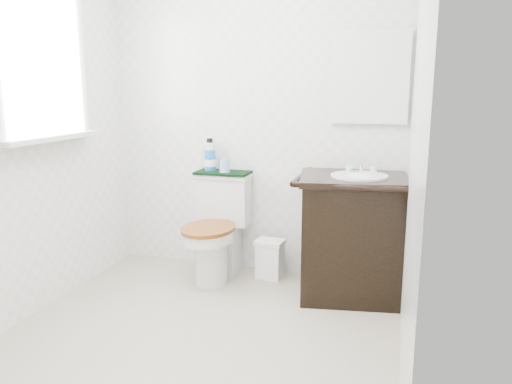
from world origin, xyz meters
The scene contains 14 objects.
floor centered at (0.00, 0.00, 0.00)m, with size 2.40×2.40×0.00m, color #A59F85.
wall_back centered at (0.00, 1.20, 1.20)m, with size 2.40×2.40×0.00m, color white.
wall_front centered at (0.00, -1.20, 1.20)m, with size 2.40×2.40×0.00m, color white.
wall_left centered at (-1.10, 0.00, 1.20)m, with size 2.40×2.40×0.00m, color white.
wall_right centered at (1.10, 0.00, 1.20)m, with size 2.40×2.40×0.00m, color white.
window centered at (-1.07, 0.25, 1.55)m, with size 0.02×0.70×0.90m, color white.
mirror centered at (0.82, 1.18, 1.45)m, with size 0.50×0.02×0.60m, color silver.
toilet centered at (-0.22, 0.97, 0.33)m, with size 0.41×0.62×0.76m.
vanity centered at (0.77, 0.90, 0.43)m, with size 0.78×0.70×0.92m.
trash_bin centered at (0.16, 1.03, 0.15)m, with size 0.21×0.18×0.29m.
towel centered at (-0.22, 1.09, 0.76)m, with size 0.40×0.22×0.02m, color black.
mouthwash_bottle centered at (-0.33, 1.11, 0.88)m, with size 0.08×0.08×0.24m.
cup centered at (-0.19, 1.06, 0.82)m, with size 0.08×0.08×0.10m, color #7D9ACD.
soap_bar centered at (0.75, 1.00, 0.83)m, with size 0.08×0.05×0.02m, color #1B7482.
Camera 1 is at (1.04, -2.35, 1.38)m, focal length 35.00 mm.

